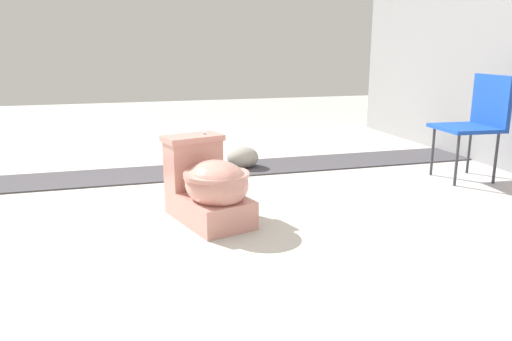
# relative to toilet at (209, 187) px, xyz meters

# --- Properties ---
(ground_plane) EXTENTS (14.00, 14.00, 0.00)m
(ground_plane) POSITION_rel_toilet_xyz_m (-0.04, -0.27, -0.22)
(ground_plane) COLOR #B7B2A8
(gravel_strip) EXTENTS (0.56, 8.00, 0.01)m
(gravel_strip) POSITION_rel_toilet_xyz_m (-1.26, 0.23, -0.21)
(gravel_strip) COLOR #423F44
(gravel_strip) RESTS_ON ground
(toilet) EXTENTS (0.71, 0.53, 0.52)m
(toilet) POSITION_rel_toilet_xyz_m (0.00, 0.00, 0.00)
(toilet) COLOR tan
(toilet) RESTS_ON ground
(folding_chair_left) EXTENTS (0.47, 0.47, 0.83)m
(folding_chair_left) POSITION_rel_toilet_xyz_m (-0.41, 2.26, 0.29)
(folding_chair_left) COLOR #1947B2
(folding_chair_left) RESTS_ON ground
(boulder_near) EXTENTS (0.39, 0.39, 0.19)m
(boulder_near) POSITION_rel_toilet_xyz_m (-1.28, 0.55, -0.12)
(boulder_near) COLOR gray
(boulder_near) RESTS_ON ground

